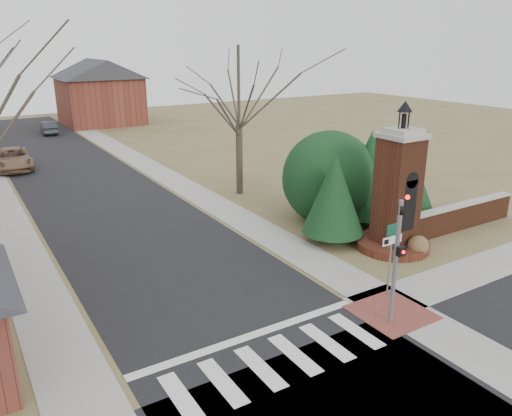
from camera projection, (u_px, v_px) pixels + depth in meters
ground at (294, 376)px, 13.70m from camera, size 120.00×120.00×0.00m
main_street at (89, 188)px, 31.45m from camera, size 8.00×70.00×0.01m
crosswalk_zone at (278, 361)px, 14.34m from camera, size 8.00×2.20×0.02m
stop_bar at (251, 336)px, 15.55m from camera, size 8.00×0.35×0.02m
sidewalk_right_main at (167, 177)px, 34.04m from camera, size 2.00×60.00×0.02m
curb_apron at (392, 313)px, 16.89m from camera, size 2.40×2.40×0.02m
traffic_signal_pole at (397, 250)px, 15.49m from camera, size 0.28×0.41×4.50m
sign_post at (391, 245)px, 17.48m from camera, size 0.90×0.07×2.75m
brick_gate_monument at (396, 202)px, 21.53m from camera, size 3.20×3.20×6.47m
brick_garden_wall at (459, 217)px, 24.26m from camera, size 7.50×0.50×1.30m
house_distant_right at (99, 91)px, 55.27m from camera, size 8.80×8.80×7.30m
evergreen_near at (334, 194)px, 22.21m from camera, size 2.80×2.80×4.10m
evergreen_mid at (370, 172)px, 24.73m from camera, size 3.40×3.40×4.70m
evergreen_far at (412, 185)px, 25.15m from camera, size 2.40×2.40×3.30m
evergreen_mass at (329, 174)px, 25.10m from camera, size 4.80×4.80×4.80m
bare_tree_3 at (239, 80)px, 28.24m from camera, size 7.00×7.00×9.70m
pickup_truck at (12, 159)px, 35.91m from camera, size 2.66×5.44×1.49m
distant_car at (49, 128)px, 49.78m from camera, size 1.64×3.95×1.27m
dry_shrub_left at (391, 246)px, 21.52m from camera, size 0.72×0.72×0.72m
dry_shrub_right at (418, 246)px, 21.29m from camera, size 0.91×0.91×0.91m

